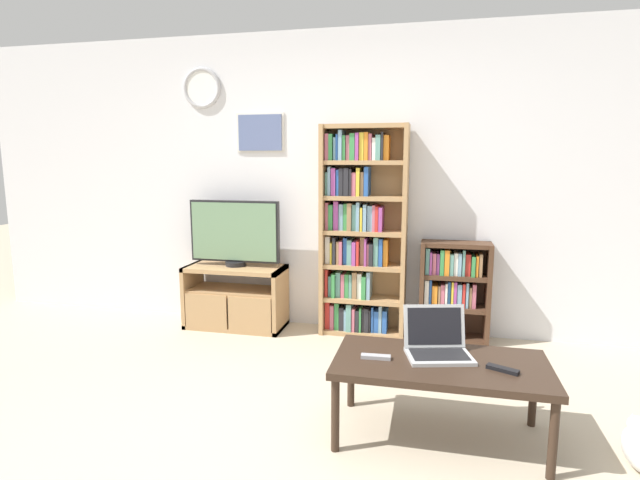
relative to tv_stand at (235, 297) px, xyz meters
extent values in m
plane|color=#BCAD93|center=(0.95, -1.93, -0.28)|extent=(18.00, 18.00, 0.00)
cube|color=silver|center=(0.95, 0.27, 1.02)|extent=(7.14, 0.06, 2.60)
torus|color=#B2B2B7|center=(-0.36, 0.23, 1.86)|extent=(0.36, 0.04, 0.36)
cylinder|color=white|center=(-0.36, 0.23, 1.86)|extent=(0.30, 0.02, 0.30)
cube|color=silver|center=(0.19, 0.23, 1.46)|extent=(0.44, 0.01, 0.35)
cube|color=slate|center=(0.19, 0.23, 1.46)|extent=(0.40, 0.02, 0.31)
cube|color=tan|center=(-0.42, 0.02, 0.00)|extent=(0.04, 0.40, 0.56)
cube|color=tan|center=(0.42, 0.02, 0.00)|extent=(0.04, 0.40, 0.56)
cube|color=tan|center=(0.00, 0.02, 0.26)|extent=(0.89, 0.40, 0.04)
cube|color=tan|center=(0.00, 0.02, -0.26)|extent=(0.89, 0.40, 0.04)
cube|color=tan|center=(0.00, 0.02, 0.05)|extent=(0.81, 0.37, 0.04)
cube|color=tan|center=(-0.20, -0.17, -0.10)|extent=(0.39, 0.02, 0.30)
cube|color=tan|center=(0.20, -0.17, -0.10)|extent=(0.39, 0.02, 0.30)
cylinder|color=black|center=(0.00, 0.04, 0.30)|extent=(0.18, 0.18, 0.04)
cube|color=black|center=(0.00, 0.04, 0.59)|extent=(0.83, 0.05, 0.55)
cube|color=slate|center=(0.00, 0.01, 0.59)|extent=(0.79, 0.01, 0.51)
cube|color=tan|center=(0.80, 0.09, 0.61)|extent=(0.04, 0.27, 1.79)
cube|color=tan|center=(1.49, 0.09, 0.61)|extent=(0.04, 0.27, 1.79)
cube|color=tan|center=(1.15, 0.21, 0.61)|extent=(0.72, 0.02, 1.79)
cube|color=tan|center=(1.15, 0.09, -0.26)|extent=(0.65, 0.23, 0.04)
cube|color=tan|center=(1.15, 0.09, 0.03)|extent=(0.65, 0.23, 0.04)
cube|color=tan|center=(1.15, 0.09, 0.32)|extent=(0.65, 0.23, 0.04)
cube|color=tan|center=(1.15, 0.09, 0.61)|extent=(0.65, 0.23, 0.04)
cube|color=tan|center=(1.15, 0.09, 0.91)|extent=(0.65, 0.23, 0.04)
cube|color=tan|center=(1.15, 0.09, 1.20)|extent=(0.65, 0.23, 0.04)
cube|color=tan|center=(1.15, 0.09, 1.49)|extent=(0.65, 0.23, 0.04)
cube|color=red|center=(0.85, 0.10, -0.13)|extent=(0.04, 0.17, 0.24)
cube|color=#B75B70|center=(0.89, 0.10, -0.14)|extent=(0.03, 0.18, 0.22)
cube|color=#388947|center=(0.93, 0.10, -0.13)|extent=(0.04, 0.18, 0.24)
cube|color=#232328|center=(0.97, 0.10, -0.14)|extent=(0.04, 0.19, 0.21)
cube|color=#759EB7|center=(1.01, 0.10, -0.15)|extent=(0.02, 0.19, 0.19)
cube|color=#5B9389|center=(1.04, 0.09, -0.13)|extent=(0.04, 0.21, 0.24)
cube|color=#B75B70|center=(1.08, 0.09, -0.14)|extent=(0.03, 0.20, 0.20)
cube|color=#232328|center=(1.11, 0.09, -0.15)|extent=(0.03, 0.20, 0.19)
cube|color=#388947|center=(1.14, 0.09, -0.14)|extent=(0.02, 0.20, 0.21)
cube|color=#232328|center=(1.16, 0.10, -0.14)|extent=(0.02, 0.18, 0.21)
cube|color=#232328|center=(1.19, 0.10, -0.14)|extent=(0.04, 0.19, 0.21)
cube|color=#232328|center=(1.22, 0.10, -0.15)|extent=(0.02, 0.18, 0.20)
cube|color=#2856A8|center=(1.24, 0.10, -0.14)|extent=(0.02, 0.17, 0.22)
cube|color=#2856A8|center=(1.27, 0.10, -0.15)|extent=(0.04, 0.17, 0.19)
cube|color=#759EB7|center=(1.31, 0.10, -0.13)|extent=(0.03, 0.17, 0.23)
cube|color=#2856A8|center=(1.34, 0.10, -0.15)|extent=(0.04, 0.17, 0.20)
cube|color=red|center=(0.84, 0.10, 0.17)|extent=(0.02, 0.18, 0.24)
cube|color=#5B9389|center=(0.87, 0.10, 0.14)|extent=(0.03, 0.16, 0.18)
cube|color=#388947|center=(0.90, 0.09, 0.15)|extent=(0.03, 0.21, 0.21)
cube|color=#5B9389|center=(0.94, 0.10, 0.16)|extent=(0.04, 0.17, 0.22)
cube|color=#B75B70|center=(0.98, 0.10, 0.15)|extent=(0.03, 0.18, 0.20)
cube|color=#388947|center=(1.01, 0.10, 0.15)|extent=(0.04, 0.17, 0.21)
cube|color=#5B9389|center=(1.05, 0.10, 0.15)|extent=(0.03, 0.17, 0.21)
cube|color=#93704C|center=(1.08, 0.10, 0.16)|extent=(0.04, 0.19, 0.23)
cube|color=white|center=(1.12, 0.10, 0.16)|extent=(0.04, 0.17, 0.22)
cube|color=#388947|center=(1.16, 0.09, 0.15)|extent=(0.04, 0.20, 0.20)
cube|color=#759EB7|center=(1.20, 0.09, 0.16)|extent=(0.03, 0.19, 0.24)
cube|color=white|center=(0.85, 0.10, 0.46)|extent=(0.04, 0.16, 0.23)
cube|color=gold|center=(0.88, 0.10, 0.43)|extent=(0.02, 0.19, 0.18)
cube|color=#232328|center=(0.91, 0.09, 0.45)|extent=(0.02, 0.20, 0.23)
cube|color=#93704C|center=(0.94, 0.10, 0.44)|extent=(0.02, 0.19, 0.20)
cube|color=#B75B70|center=(0.96, 0.09, 0.44)|extent=(0.03, 0.20, 0.20)
cube|color=#2856A8|center=(1.00, 0.10, 0.45)|extent=(0.03, 0.17, 0.23)
cube|color=#5B9389|center=(1.04, 0.10, 0.45)|extent=(0.04, 0.19, 0.21)
cube|color=#9E4293|center=(1.08, 0.09, 0.44)|extent=(0.03, 0.21, 0.20)
cube|color=red|center=(1.11, 0.09, 0.44)|extent=(0.02, 0.21, 0.21)
cube|color=#93704C|center=(1.14, 0.10, 0.46)|extent=(0.04, 0.16, 0.24)
cube|color=#9E4293|center=(1.17, 0.09, 0.45)|extent=(0.02, 0.21, 0.23)
cube|color=#B75B70|center=(1.19, 0.10, 0.43)|extent=(0.02, 0.19, 0.19)
cube|color=#232328|center=(1.22, 0.09, 0.43)|extent=(0.03, 0.20, 0.19)
cube|color=#5B9389|center=(1.26, 0.10, 0.46)|extent=(0.04, 0.19, 0.24)
cube|color=#2856A8|center=(1.30, 0.09, 0.46)|extent=(0.03, 0.19, 0.23)
cube|color=orange|center=(1.34, 0.10, 0.45)|extent=(0.04, 0.17, 0.22)
cube|color=#B75B70|center=(0.84, 0.10, 0.75)|extent=(0.03, 0.17, 0.23)
cube|color=#388947|center=(0.87, 0.10, 0.74)|extent=(0.04, 0.17, 0.21)
cube|color=#9E4293|center=(0.92, 0.10, 0.75)|extent=(0.04, 0.16, 0.24)
cube|color=#759EB7|center=(0.96, 0.10, 0.74)|extent=(0.04, 0.16, 0.22)
cube|color=#388947|center=(1.00, 0.10, 0.74)|extent=(0.03, 0.17, 0.23)
cube|color=#93704C|center=(1.03, 0.09, 0.75)|extent=(0.04, 0.20, 0.23)
cube|color=#5B9389|center=(1.07, 0.10, 0.74)|extent=(0.04, 0.18, 0.22)
cube|color=#759EB7|center=(1.11, 0.09, 0.75)|extent=(0.03, 0.20, 0.24)
cube|color=gold|center=(1.13, 0.09, 0.73)|extent=(0.02, 0.20, 0.20)
cube|color=#759EB7|center=(1.16, 0.09, 0.74)|extent=(0.03, 0.20, 0.22)
cube|color=#759EB7|center=(1.20, 0.10, 0.74)|extent=(0.04, 0.18, 0.21)
cube|color=#B75B70|center=(1.24, 0.10, 0.74)|extent=(0.02, 0.19, 0.22)
cube|color=red|center=(1.26, 0.09, 0.74)|extent=(0.03, 0.19, 0.21)
cube|color=#9E4293|center=(1.29, 0.09, 0.73)|extent=(0.03, 0.20, 0.20)
cube|color=#5B9389|center=(0.84, 0.10, 1.02)|extent=(0.02, 0.17, 0.19)
cube|color=#759EB7|center=(0.86, 0.10, 1.04)|extent=(0.02, 0.19, 0.24)
cube|color=#9E4293|center=(0.90, 0.09, 1.04)|extent=(0.04, 0.20, 0.23)
cube|color=#2856A8|center=(0.93, 0.10, 1.03)|extent=(0.02, 0.19, 0.22)
cube|color=#232328|center=(0.96, 0.09, 1.04)|extent=(0.04, 0.20, 0.23)
cube|color=#232328|center=(1.01, 0.09, 1.04)|extent=(0.04, 0.21, 0.23)
cube|color=#232328|center=(1.04, 0.09, 1.04)|extent=(0.02, 0.20, 0.22)
cube|color=#B75B70|center=(1.07, 0.09, 1.02)|extent=(0.03, 0.19, 0.19)
cube|color=gold|center=(1.10, 0.09, 1.04)|extent=(0.03, 0.20, 0.23)
cube|color=#93704C|center=(1.14, 0.10, 1.02)|extent=(0.03, 0.19, 0.20)
cube|color=#2856A8|center=(1.17, 0.09, 1.04)|extent=(0.03, 0.20, 0.24)
cube|color=#B75B70|center=(0.84, 0.09, 1.33)|extent=(0.03, 0.20, 0.22)
cube|color=#388947|center=(0.87, 0.09, 1.32)|extent=(0.03, 0.21, 0.21)
cube|color=#759EB7|center=(0.90, 0.10, 1.31)|extent=(0.02, 0.18, 0.19)
cube|color=#2856A8|center=(0.92, 0.10, 1.32)|extent=(0.02, 0.18, 0.21)
cube|color=#759EB7|center=(0.95, 0.09, 1.34)|extent=(0.03, 0.20, 0.25)
cube|color=#388947|center=(0.98, 0.10, 1.32)|extent=(0.02, 0.18, 0.20)
cube|color=#B75B70|center=(1.01, 0.10, 1.32)|extent=(0.03, 0.17, 0.20)
cube|color=#388947|center=(1.05, 0.09, 1.33)|extent=(0.04, 0.20, 0.22)
cube|color=#9E4293|center=(1.09, 0.09, 1.33)|extent=(0.03, 0.20, 0.22)
cube|color=gold|center=(1.13, 0.10, 1.33)|extent=(0.04, 0.19, 0.22)
cube|color=orange|center=(1.17, 0.10, 1.33)|extent=(0.03, 0.18, 0.23)
cube|color=#B75B70|center=(1.20, 0.10, 1.32)|extent=(0.03, 0.17, 0.21)
cube|color=white|center=(1.23, 0.10, 1.31)|extent=(0.03, 0.17, 0.18)
cube|color=#5B9389|center=(1.26, 0.10, 1.32)|extent=(0.04, 0.19, 0.20)
cube|color=#232328|center=(1.30, 0.10, 1.33)|extent=(0.02, 0.19, 0.23)
cube|color=orange|center=(1.33, 0.10, 1.32)|extent=(0.04, 0.16, 0.20)
cube|color=#472D1E|center=(1.65, 0.10, 0.14)|extent=(0.04, 0.25, 0.84)
cube|color=#472D1E|center=(2.18, 0.10, 0.14)|extent=(0.04, 0.25, 0.84)
cube|color=#472D1E|center=(1.91, 0.21, 0.14)|extent=(0.57, 0.02, 0.84)
cube|color=#472D1E|center=(1.91, 0.10, -0.26)|extent=(0.50, 0.21, 0.04)
cube|color=#472D1E|center=(1.91, 0.10, 0.00)|extent=(0.50, 0.21, 0.04)
cube|color=#472D1E|center=(1.91, 0.10, 0.27)|extent=(0.50, 0.21, 0.04)
cube|color=#472D1E|center=(1.91, 0.10, 0.54)|extent=(0.50, 0.21, 0.04)
cube|color=#5B9389|center=(1.68, 0.11, -0.15)|extent=(0.03, 0.15, 0.19)
cube|color=#759EB7|center=(1.72, 0.11, -0.15)|extent=(0.04, 0.15, 0.20)
cube|color=#93704C|center=(1.76, 0.10, -0.16)|extent=(0.03, 0.19, 0.18)
cube|color=#388947|center=(1.79, 0.11, -0.16)|extent=(0.02, 0.15, 0.17)
cube|color=#5B9389|center=(1.81, 0.11, -0.16)|extent=(0.02, 0.16, 0.18)
cube|color=#759EB7|center=(1.84, 0.11, -0.14)|extent=(0.04, 0.16, 0.21)
cube|color=white|center=(1.88, 0.10, -0.14)|extent=(0.02, 0.19, 0.22)
cube|color=#2856A8|center=(1.91, 0.11, -0.16)|extent=(0.03, 0.16, 0.17)
cube|color=red|center=(1.94, 0.10, -0.14)|extent=(0.02, 0.19, 0.20)
cube|color=#B75B70|center=(1.97, 0.10, -0.14)|extent=(0.02, 0.18, 0.21)
cube|color=white|center=(1.69, 0.10, 0.13)|extent=(0.03, 0.18, 0.22)
cube|color=#2856A8|center=(1.72, 0.11, 0.13)|extent=(0.02, 0.16, 0.22)
cube|color=orange|center=(1.75, 0.10, 0.11)|extent=(0.04, 0.17, 0.17)
cube|color=#93704C|center=(1.79, 0.11, 0.11)|extent=(0.02, 0.17, 0.17)
cube|color=#B75B70|center=(1.82, 0.11, 0.11)|extent=(0.03, 0.16, 0.18)
cube|color=white|center=(1.85, 0.10, 0.12)|extent=(0.02, 0.17, 0.20)
cube|color=#2856A8|center=(1.87, 0.11, 0.12)|extent=(0.02, 0.16, 0.21)
cube|color=gold|center=(1.89, 0.10, 0.13)|extent=(0.02, 0.18, 0.21)
cube|color=#9E4293|center=(1.92, 0.10, 0.13)|extent=(0.02, 0.18, 0.21)
cube|color=#759EB7|center=(1.95, 0.11, 0.12)|extent=(0.04, 0.17, 0.19)
cube|color=red|center=(1.98, 0.11, 0.12)|extent=(0.02, 0.17, 0.20)
cube|color=#759EB7|center=(2.01, 0.11, 0.12)|extent=(0.02, 0.17, 0.21)
cube|color=#93704C|center=(2.04, 0.11, 0.11)|extent=(0.02, 0.16, 0.17)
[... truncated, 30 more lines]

